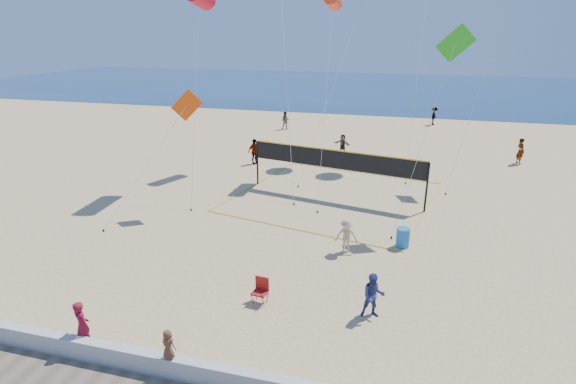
% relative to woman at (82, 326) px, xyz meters
% --- Properties ---
extents(ground, '(120.00, 120.00, 0.00)m').
position_rel_woman_xyz_m(ground, '(3.83, 2.70, -0.80)').
color(ground, '#D8B17A').
rests_on(ground, ground).
extents(ocean, '(140.00, 50.00, 0.03)m').
position_rel_woman_xyz_m(ocean, '(3.83, 64.70, -0.78)').
color(ocean, navy).
rests_on(ocean, ground).
extents(seawall, '(32.00, 0.30, 0.60)m').
position_rel_woman_xyz_m(seawall, '(3.83, -0.30, -0.50)').
color(seawall, silver).
rests_on(seawall, ground).
extents(woman, '(0.69, 0.59, 1.60)m').
position_rel_woman_xyz_m(woman, '(0.00, 0.00, 0.00)').
color(woman, maroon).
rests_on(woman, ground).
extents(toddler, '(0.46, 0.35, 0.84)m').
position_rel_woman_xyz_m(toddler, '(2.90, -0.32, 0.22)').
color(toddler, brown).
rests_on(toddler, seawall).
extents(bystander_a, '(0.85, 0.73, 1.53)m').
position_rel_woman_xyz_m(bystander_a, '(7.83, 3.74, -0.04)').
color(bystander_a, navy).
rests_on(bystander_a, ground).
extents(bystander_b, '(1.00, 0.63, 1.47)m').
position_rel_woman_xyz_m(bystander_b, '(6.39, 7.95, -0.06)').
color(bystander_b, tan).
rests_on(bystander_b, ground).
extents(far_person_0, '(0.93, 1.08, 1.74)m').
position_rel_woman_xyz_m(far_person_0, '(-1.49, 19.27, 0.07)').
color(far_person_0, gray).
rests_on(far_person_0, ground).
extents(far_person_1, '(1.41, 0.92, 1.46)m').
position_rel_woman_xyz_m(far_person_1, '(3.93, 23.44, -0.07)').
color(far_person_1, gray).
rests_on(far_person_1, ground).
extents(far_person_2, '(0.65, 0.77, 1.78)m').
position_rel_woman_xyz_m(far_person_2, '(16.03, 23.98, 0.09)').
color(far_person_2, gray).
rests_on(far_person_2, ground).
extents(far_person_3, '(0.89, 0.76, 1.62)m').
position_rel_woman_xyz_m(far_person_3, '(-2.39, 30.69, 0.01)').
color(far_person_3, gray).
rests_on(far_person_3, ground).
extents(far_person_4, '(0.90, 1.22, 1.70)m').
position_rel_woman_xyz_m(far_person_4, '(10.87, 36.33, 0.05)').
color(far_person_4, gray).
rests_on(far_person_4, ground).
extents(camp_chair, '(0.54, 0.65, 1.00)m').
position_rel_woman_xyz_m(camp_chair, '(4.13, 3.60, -0.29)').
color(camp_chair, maroon).
rests_on(camp_chair, ground).
extents(trash_barrel, '(0.64, 0.64, 0.85)m').
position_rel_woman_xyz_m(trash_barrel, '(8.64, 9.06, -0.38)').
color(trash_barrel, blue).
rests_on(trash_barrel, ground).
extents(volleyball_net, '(11.73, 11.62, 2.66)m').
position_rel_woman_xyz_m(volleyball_net, '(4.85, 14.32, 1.04)').
color(volleyball_net, black).
rests_on(volleyball_net, ground).
extents(kite_2, '(1.30, 8.43, 10.88)m').
position_rel_woman_xyz_m(kite_2, '(3.62, 19.10, 9.49)').
color(kite_2, '#F33E17').
rests_on(kite_2, ground).
extents(kite_3, '(3.56, 3.90, 6.08)m').
position_rel_woman_xyz_m(kite_3, '(-1.99, 10.61, 4.23)').
color(kite_3, '#E24A0A').
rests_on(kite_3, ground).
extents(kite_4, '(2.78, 2.81, 8.97)m').
position_rel_woman_xyz_m(kite_4, '(9.98, 12.22, 6.93)').
color(kite_4, green).
rests_on(kite_4, ground).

